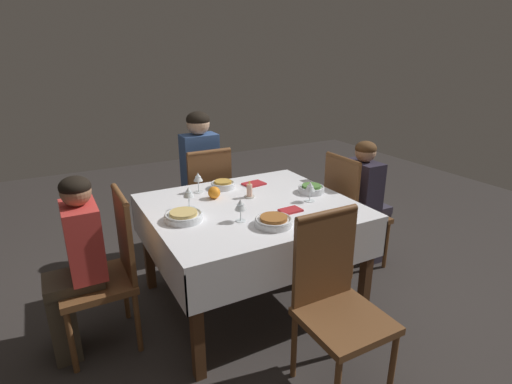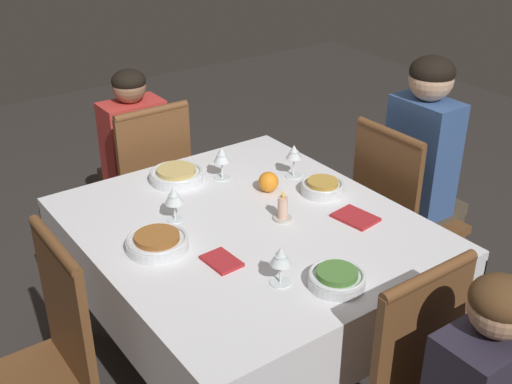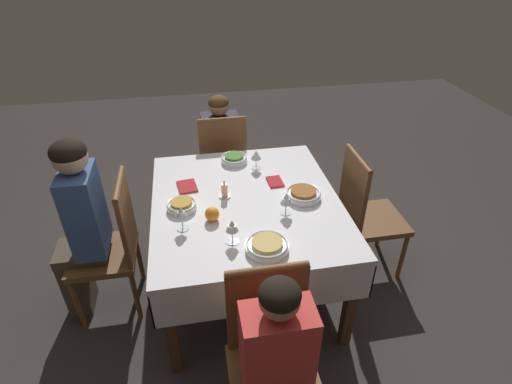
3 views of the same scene
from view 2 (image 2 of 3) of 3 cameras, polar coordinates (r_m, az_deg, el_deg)
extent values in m
plane|color=#332D2B|center=(2.84, -0.73, -15.58)|extent=(8.00, 8.00, 0.00)
cube|color=silver|center=(2.41, -0.82, -3.14)|extent=(1.31, 1.15, 0.04)
cube|color=silver|center=(2.80, 8.82, -2.03)|extent=(1.31, 0.01, 0.23)
cube|color=silver|center=(2.27, -12.90, -10.27)|extent=(1.31, 0.01, 0.23)
cube|color=silver|center=(2.09, 9.70, -13.68)|extent=(0.01, 1.15, 0.23)
cube|color=silver|center=(2.97, -7.97, -0.18)|extent=(0.01, 1.15, 0.23)
cube|color=#4C2D19|center=(2.58, 16.47, -12.06)|extent=(0.06, 0.06, 0.69)
cube|color=#4C2D19|center=(3.26, 0.65, -1.80)|extent=(0.06, 0.06, 0.69)
cube|color=#4C2D19|center=(2.87, -15.98, -7.46)|extent=(0.06, 0.06, 0.69)
cube|color=brown|center=(3.10, 13.39, -2.87)|extent=(0.41, 0.41, 0.04)
cube|color=brown|center=(2.85, 11.42, 0.60)|extent=(0.37, 0.03, 0.49)
cylinder|color=brown|center=(2.75, 11.88, 5.15)|extent=(0.37, 0.04, 0.04)
cylinder|color=brown|center=(3.24, 17.39, -6.49)|extent=(0.03, 0.03, 0.39)
cylinder|color=brown|center=(3.42, 12.82, -3.92)|extent=(0.03, 0.03, 0.39)
cylinder|color=brown|center=(3.01, 13.15, -8.82)|extent=(0.03, 0.03, 0.39)
cylinder|color=brown|center=(3.20, 8.49, -5.90)|extent=(0.03, 0.03, 0.39)
cube|color=brown|center=(3.33, -10.12, -0.26)|extent=(0.41, 0.41, 0.04)
cube|color=brown|center=(3.07, -8.95, 2.80)|extent=(0.03, 0.37, 0.49)
cylinder|color=brown|center=(2.97, -9.29, 7.09)|extent=(0.04, 0.37, 0.04)
cylinder|color=brown|center=(3.64, -8.60, -1.48)|extent=(0.03, 0.03, 0.39)
cylinder|color=brown|center=(3.52, -13.68, -3.07)|extent=(0.03, 0.03, 0.39)
cylinder|color=brown|center=(3.37, -5.78, -3.85)|extent=(0.03, 0.03, 0.39)
cylinder|color=brown|center=(3.24, -11.20, -5.69)|extent=(0.03, 0.03, 0.39)
cube|color=brown|center=(1.98, 14.35, -13.06)|extent=(0.03, 0.37, 0.49)
cylinder|color=brown|center=(1.84, 15.23, -7.22)|extent=(0.04, 0.37, 0.04)
cube|color=brown|center=(2.14, -16.56, -10.08)|extent=(0.37, 0.03, 0.49)
cylinder|color=brown|center=(2.00, -17.49, -4.48)|extent=(0.37, 0.04, 0.04)
cube|color=#4C4233|center=(3.34, 15.34, -4.75)|extent=(0.23, 0.14, 0.43)
cube|color=#4C4233|center=(3.16, 14.89, -1.45)|extent=(0.24, 0.31, 0.06)
cube|color=#38568E|center=(2.97, 14.49, 3.10)|extent=(0.30, 0.18, 0.53)
sphere|color=#D6A884|center=(2.84, 15.33, 9.65)|extent=(0.19, 0.19, 0.19)
ellipsoid|color=black|center=(2.84, 15.42, 10.29)|extent=(0.19, 0.19, 0.13)
cube|color=#4C4233|center=(3.59, -11.29, -1.83)|extent=(0.14, 0.22, 0.43)
cube|color=#4C4233|center=(3.41, -11.05, 1.22)|extent=(0.31, 0.24, 0.06)
cube|color=red|center=(3.24, -10.77, 4.43)|extent=(0.18, 0.30, 0.41)
sphere|color=#9E7051|center=(3.14, -11.21, 9.17)|extent=(0.16, 0.16, 0.16)
ellipsoid|color=black|center=(3.13, -11.26, 9.66)|extent=(0.16, 0.16, 0.11)
sphere|color=tan|center=(1.72, 20.88, -9.61)|extent=(0.16, 0.16, 0.16)
ellipsoid|color=brown|center=(1.71, 21.03, -8.85)|extent=(0.16, 0.16, 0.11)
cylinder|color=silver|center=(2.63, 5.91, 0.29)|extent=(0.18, 0.18, 0.04)
torus|color=silver|center=(2.62, 5.93, 0.72)|extent=(0.17, 0.17, 0.01)
cylinder|color=gold|center=(2.61, 5.94, 0.83)|extent=(0.13, 0.13, 0.02)
cylinder|color=white|center=(2.76, 3.33, 1.45)|extent=(0.07, 0.07, 0.00)
cylinder|color=white|center=(2.74, 3.36, 2.25)|extent=(0.01, 0.01, 0.08)
cone|color=white|center=(2.71, 3.40, 3.61)|extent=(0.07, 0.07, 0.06)
cylinder|color=white|center=(2.72, 3.39, 3.37)|extent=(0.04, 0.04, 0.03)
cylinder|color=silver|center=(2.74, -7.07, 1.37)|extent=(0.23, 0.23, 0.04)
torus|color=silver|center=(2.73, -7.10, 1.78)|extent=(0.22, 0.22, 0.01)
cylinder|color=tan|center=(2.72, -7.11, 1.90)|extent=(0.16, 0.16, 0.02)
cylinder|color=white|center=(2.74, -3.02, 1.27)|extent=(0.07, 0.07, 0.00)
cylinder|color=white|center=(2.73, -3.04, 2.01)|extent=(0.01, 0.01, 0.07)
cone|color=white|center=(2.70, -3.07, 3.35)|extent=(0.07, 0.07, 0.07)
cylinder|color=white|center=(2.70, -3.06, 3.10)|extent=(0.04, 0.04, 0.03)
cylinder|color=silver|center=(2.08, 7.17, -7.83)|extent=(0.19, 0.19, 0.04)
torus|color=silver|center=(2.06, 7.21, -7.33)|extent=(0.18, 0.18, 0.01)
cylinder|color=#4C7F38|center=(2.06, 7.22, -7.19)|extent=(0.13, 0.13, 0.02)
cylinder|color=white|center=(2.08, 2.17, -8.06)|extent=(0.07, 0.07, 0.00)
cylinder|color=white|center=(2.06, 2.19, -7.21)|extent=(0.01, 0.01, 0.07)
cone|color=white|center=(2.02, 2.22, -5.67)|extent=(0.07, 0.07, 0.06)
cylinder|color=white|center=(2.03, 2.22, -5.96)|extent=(0.04, 0.04, 0.03)
cylinder|color=silver|center=(2.27, -8.75, -4.59)|extent=(0.22, 0.22, 0.04)
torus|color=silver|center=(2.26, -8.79, -4.12)|extent=(0.21, 0.21, 0.01)
cylinder|color=#995B28|center=(2.26, -8.80, -3.99)|extent=(0.16, 0.16, 0.02)
cylinder|color=white|center=(2.44, -7.20, -2.46)|extent=(0.06, 0.06, 0.00)
cylinder|color=white|center=(2.42, -7.25, -1.71)|extent=(0.01, 0.01, 0.07)
cone|color=white|center=(2.39, -7.35, -0.29)|extent=(0.07, 0.07, 0.07)
cylinder|color=white|center=(2.40, -7.33, -0.57)|extent=(0.04, 0.04, 0.03)
cylinder|color=beige|center=(2.43, 2.38, -2.36)|extent=(0.07, 0.07, 0.01)
cylinder|color=beige|center=(2.40, 2.40, -1.39)|extent=(0.04, 0.04, 0.08)
ellipsoid|color=#F9C64C|center=(2.38, 2.43, -0.25)|extent=(0.01, 0.01, 0.03)
sphere|color=orange|center=(2.62, 1.11, 0.91)|extent=(0.08, 0.08, 0.08)
cube|color=#AD2328|center=(2.18, -3.07, -6.15)|extent=(0.14, 0.10, 0.01)
cube|color=#AD2328|center=(2.46, 8.83, -2.25)|extent=(0.17, 0.14, 0.01)
camera|label=1|loc=(3.02, -55.83, 11.03)|focal=28.00mm
camera|label=3|loc=(4.01, -15.90, 29.37)|focal=28.00mm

